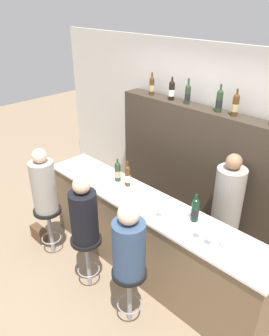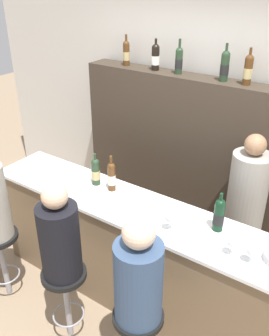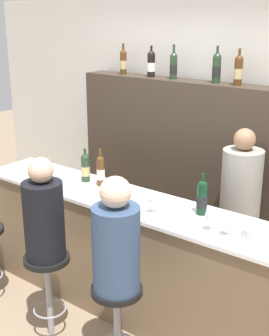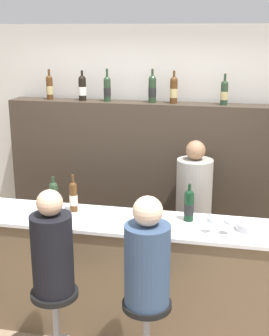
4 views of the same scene
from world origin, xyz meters
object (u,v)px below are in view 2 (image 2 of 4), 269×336
object	(u,v)px
bar_stool_left	(0,249)
wine_bottle_backbar_2	(179,60)
wine_glass_2	(252,250)
bar_stool_middle	(65,287)
guest_seated_right	(138,276)
wine_glass_1	(232,242)
wine_bottle_counter_0	(96,171)
wine_bottle_backbar_4	(248,70)
bar_stool_right	(138,330)
wine_bottle_counter_1	(112,176)
wine_bottle_backbar_0	(126,53)
bartender	(243,217)
wine_bottle_backbar_1	(155,57)
wine_glass_0	(169,218)
wine_bottle_counter_2	(219,215)
wine_bottle_backbar_3	(225,66)
guest_seated_middle	(59,237)

from	to	relation	value
bar_stool_left	wine_bottle_backbar_2	bearing A→B (deg)	68.12
wine_glass_2	wine_bottle_backbar_2	bearing A→B (deg)	135.21
bar_stool_middle	guest_seated_right	bearing A→B (deg)	0.00
wine_glass_1	wine_bottle_counter_0	bearing A→B (deg)	171.15
wine_bottle_backbar_2	wine_bottle_backbar_4	distance (m)	0.69
wine_bottle_backbar_2	bar_stool_right	distance (m)	2.43
wine_bottle_counter_1	wine_bottle_backbar_0	size ratio (longest dim) A/B	1.04
guest_seated_right	bartender	distance (m)	1.51
wine_bottle_counter_0	guest_seated_right	world-z (taller)	guest_seated_right
wine_bottle_backbar_2	bartender	xyz separation A→B (m)	(0.95, -0.36, -1.26)
wine_bottle_counter_1	bar_stool_middle	distance (m)	0.98
wine_bottle_backbar_1	wine_glass_0	size ratio (longest dim) A/B	1.96
wine_bottle_counter_2	wine_glass_0	size ratio (longest dim) A/B	2.00
guest_seated_right	bartender	bearing A→B (deg)	82.63
wine_bottle_counter_1	wine_bottle_counter_2	bearing A→B (deg)	-0.00
wine_bottle_backbar_4	wine_glass_1	bearing A→B (deg)	-69.66
wine_bottle_backbar_3	wine_bottle_backbar_0	bearing A→B (deg)	180.00
bar_stool_left	bar_stool_middle	world-z (taller)	same
wine_bottle_counter_0	wine_glass_2	xyz separation A→B (m)	(1.49, -0.21, -0.02)
wine_bottle_backbar_2	bar_stool_middle	distance (m)	2.31
wine_bottle_backbar_3	guest_seated_middle	distance (m)	2.08
wine_bottle_counter_0	bar_stool_right	distance (m)	1.37
wine_bottle_counter_1	guest_seated_middle	distance (m)	0.76
wine_bottle_counter_1	wine_glass_0	distance (m)	0.73
wine_bottle_counter_0	wine_bottle_backbar_4	distance (m)	1.61
wine_bottle_backbar_1	bar_stool_left	size ratio (longest dim) A/B	0.45
guest_seated_right	wine_glass_1	bearing A→B (deg)	53.10
wine_bottle_backbar_2	guest_seated_right	bearing A→B (deg)	-67.12
wine_bottle_backbar_0	guest_seated_middle	size ratio (longest dim) A/B	0.40
guest_seated_right	bartender	size ratio (longest dim) A/B	0.51
wine_glass_2	bar_stool_right	distance (m)	0.96
wine_bottle_counter_0	bar_stool_left	size ratio (longest dim) A/B	0.44
wine_bottle_counter_0	guest_seated_right	bearing A→B (deg)	-37.53
wine_bottle_backbar_0	bar_stool_middle	distance (m)	2.41
wine_bottle_backbar_4	wine_bottle_counter_1	bearing A→B (deg)	-123.44
wine_bottle_counter_2	bar_stool_left	size ratio (longest dim) A/B	0.46
wine_bottle_counter_1	guest_seated_right	distance (m)	1.09
wine_bottle_backbar_1	wine_bottle_backbar_3	size ratio (longest dim) A/B	0.92
wine_bottle_backbar_1	bar_stool_right	distance (m)	2.53
guest_seated_middle	wine_bottle_backbar_3	bearing A→B (deg)	77.66
wine_bottle_counter_1	wine_bottle_counter_2	distance (m)	0.99
wine_glass_1	bartender	distance (m)	1.05
bar_stool_middle	wine_glass_0	bearing A→B (deg)	41.12
wine_bottle_counter_1	wine_glass_0	world-z (taller)	wine_bottle_counter_1
wine_glass_0	bar_stool_right	size ratio (longest dim) A/B	0.23
guest_seated_right	wine_bottle_backbar_0	bearing A→B (deg)	127.54
wine_bottle_backbar_4	wine_bottle_counter_2	bearing A→B (deg)	-75.10
wine_glass_1	bar_stool_middle	bearing A→B (deg)	-154.09
wine_bottle_backbar_0	bar_stool_left	world-z (taller)	wine_bottle_backbar_0
wine_bottle_backbar_2	guest_seated_right	distance (m)	2.18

